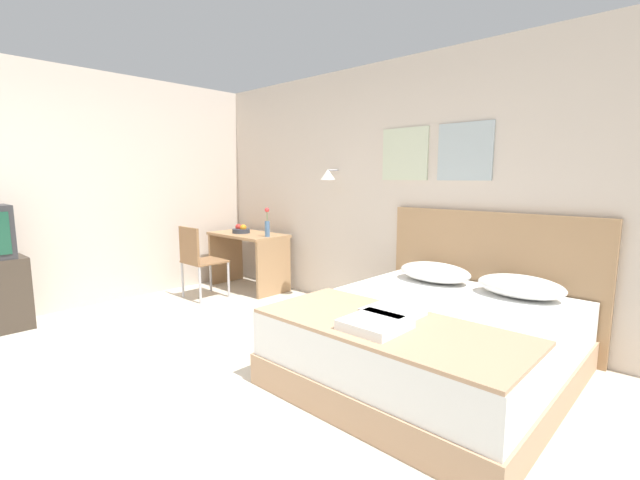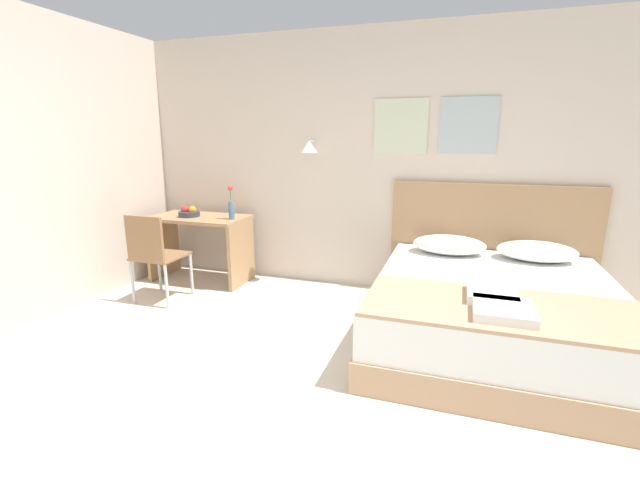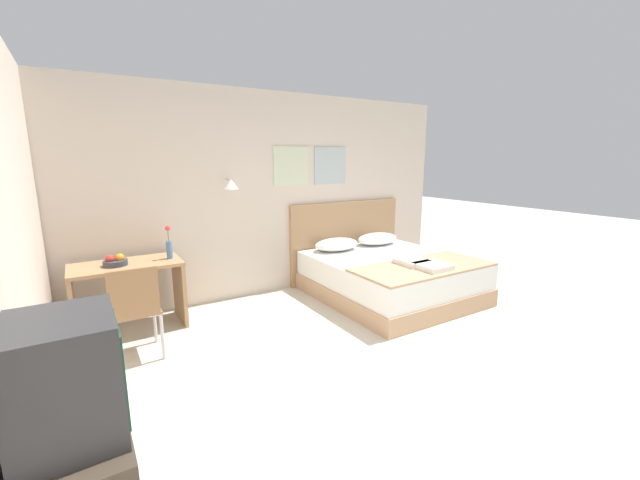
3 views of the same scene
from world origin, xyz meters
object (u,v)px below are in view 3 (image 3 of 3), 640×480
at_px(pillow_right, 377,239).
at_px(headboard, 346,240).
at_px(pillow_left, 337,244).
at_px(bed, 390,277).
at_px(folded_towel_near_foot, 412,261).
at_px(desk_chair, 134,306).
at_px(television, 66,379).
at_px(desk, 128,285).
at_px(flower_vase, 169,246).
at_px(throw_blanket, 423,267).
at_px(fruit_bowl, 115,262).
at_px(folded_towel_mid_bed, 432,266).

bearing_deg(pillow_right, headboard, 142.16).
bearing_deg(pillow_left, bed, -62.73).
xyz_separation_m(bed, folded_towel_near_foot, (-0.06, -0.43, 0.32)).
distance_m(desk_chair, television, 2.05).
distance_m(desk, desk_chair, 0.74).
bearing_deg(folded_towel_near_foot, flower_vase, 157.29).
height_order(bed, pillow_left, pillow_left).
bearing_deg(folded_towel_near_foot, bed, 82.69).
bearing_deg(throw_blanket, desk_chair, 170.79).
height_order(pillow_right, folded_towel_near_foot, pillow_right).
height_order(bed, throw_blanket, throw_blanket).
distance_m(pillow_right, flower_vase, 3.00).
relative_size(flower_vase, television, 0.71).
bearing_deg(flower_vase, desk_chair, -123.18).
bearing_deg(folded_towel_near_foot, desk_chair, 173.17).
distance_m(pillow_left, desk, 2.68).
relative_size(pillow_left, desk, 0.62).
bearing_deg(flower_vase, pillow_left, 2.04).
distance_m(throw_blanket, flower_vase, 2.90).
bearing_deg(bed, throw_blanket, -90.00).
xyz_separation_m(pillow_right, television, (-3.89, -2.75, 0.34)).
distance_m(pillow_right, desk_chair, 3.54).
relative_size(bed, desk, 1.84).
distance_m(headboard, throw_blanket, 1.58).
xyz_separation_m(pillow_left, flower_vase, (-2.24, -0.08, 0.26)).
distance_m(throw_blanket, television, 3.83).
bearing_deg(fruit_bowl, headboard, 6.82).
distance_m(headboard, desk_chair, 3.26).
relative_size(bed, flower_vase, 5.42).
relative_size(throw_blanket, desk, 1.62).
bearing_deg(throw_blanket, flower_vase, 155.20).
bearing_deg(folded_towel_mid_bed, fruit_bowl, 156.92).
bearing_deg(desk, pillow_left, 1.14).
bearing_deg(bed, headboard, 90.00).
relative_size(pillow_right, desk_chair, 0.75).
xyz_separation_m(folded_towel_mid_bed, flower_vase, (-2.61, 1.35, 0.29)).
height_order(pillow_left, folded_towel_mid_bed, pillow_left).
bearing_deg(folded_towel_near_foot, pillow_left, 105.36).
relative_size(desk, television, 2.10).
bearing_deg(pillow_left, flower_vase, -177.96).
bearing_deg(flower_vase, pillow_right, 1.54).
relative_size(headboard, television, 3.75).
distance_m(desk, fruit_bowl, 0.29).
relative_size(desk, desk_chair, 1.20).
bearing_deg(pillow_right, throw_blanket, -106.09).
bearing_deg(headboard, bed, -90.00).
bearing_deg(flower_vase, throw_blanket, -24.80).
xyz_separation_m(bed, pillow_right, (0.37, 0.72, 0.35)).
bearing_deg(pillow_right, television, -144.78).
height_order(pillow_right, fruit_bowl, fruit_bowl).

